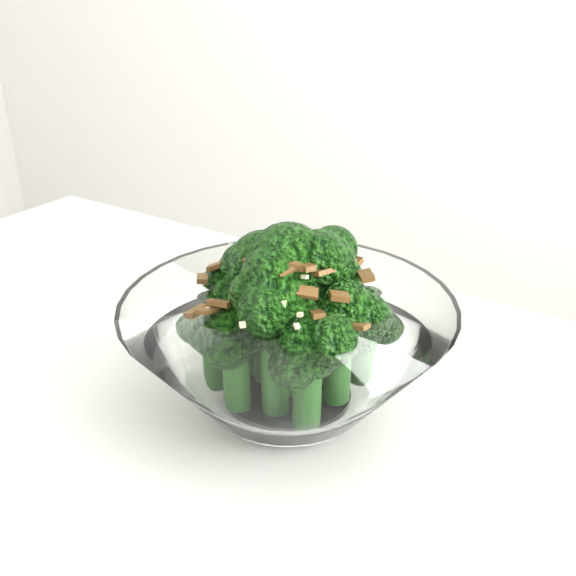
% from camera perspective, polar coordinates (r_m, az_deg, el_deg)
% --- Properties ---
extents(broccoli_dish, '(0.24, 0.24, 0.15)m').
position_cam_1_polar(broccoli_dish, '(0.47, 0.07, -4.49)').
color(broccoli_dish, white).
rests_on(broccoli_dish, table).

